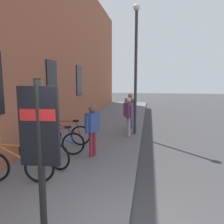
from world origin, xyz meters
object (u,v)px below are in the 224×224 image
(bicycle_far_end, at_px, (43,153))
(pedestrian_near_bus, at_px, (92,126))
(transit_info_sign, at_px, (40,137))
(street_lamp, at_px, (136,60))
(bicycle_mid_rack, at_px, (17,166))
(pedestrian_by_facade, at_px, (130,107))
(bicycle_end_of_row, at_px, (57,143))
(bicycle_by_door, at_px, (66,135))
(pedestrian_crossing_street, at_px, (128,113))

(bicycle_far_end, xyz_separation_m, pedestrian_near_bus, (1.04, -1.11, 0.58))
(transit_info_sign, height_order, street_lamp, street_lamp)
(bicycle_mid_rack, height_order, bicycle_far_end, same)
(bicycle_far_end, relative_size, pedestrian_by_facade, 1.02)
(pedestrian_by_facade, bearing_deg, bicycle_far_end, 159.83)
(bicycle_end_of_row, height_order, street_lamp, street_lamp)
(bicycle_mid_rack, relative_size, transit_info_sign, 0.74)
(bicycle_by_door, xyz_separation_m, pedestrian_near_bus, (-0.97, -1.22, 0.58))
(bicycle_mid_rack, xyz_separation_m, pedestrian_crossing_street, (4.70, -2.13, 0.60))
(transit_info_sign, distance_m, pedestrian_crossing_street, 6.50)
(pedestrian_near_bus, bearing_deg, pedestrian_by_facade, -10.89)
(bicycle_by_door, relative_size, pedestrian_by_facade, 1.05)
(street_lamp, bearing_deg, bicycle_end_of_row, 145.07)
(bicycle_mid_rack, height_order, bicycle_end_of_row, same)
(bicycle_mid_rack, height_order, transit_info_sign, transit_info_sign)
(bicycle_far_end, bearing_deg, bicycle_end_of_row, 0.91)
(bicycle_by_door, bearing_deg, bicycle_far_end, -176.87)
(bicycle_mid_rack, bearing_deg, pedestrian_near_bus, -32.40)
(bicycle_by_door, xyz_separation_m, pedestrian_crossing_street, (1.71, -2.08, 0.60))
(pedestrian_near_bus, bearing_deg, street_lamp, -19.69)
(pedestrian_by_facade, bearing_deg, pedestrian_crossing_street, -178.18)
(bicycle_mid_rack, xyz_separation_m, pedestrian_near_bus, (2.01, -1.28, 0.58))
(street_lamp, bearing_deg, bicycle_far_end, 151.77)
(street_lamp, bearing_deg, pedestrian_crossing_street, 148.00)
(bicycle_by_door, height_order, pedestrian_near_bus, pedestrian_near_bus)
(bicycle_end_of_row, height_order, pedestrian_crossing_street, pedestrian_crossing_street)
(bicycle_far_end, relative_size, pedestrian_near_bus, 1.08)
(pedestrian_by_facade, xyz_separation_m, pedestrian_near_bus, (-4.18, 0.80, -0.05))
(bicycle_end_of_row, xyz_separation_m, street_lamp, (3.20, -2.23, 2.77))
(transit_info_sign, xyz_separation_m, pedestrian_near_bus, (3.75, 0.22, -0.63))
(bicycle_end_of_row, xyz_separation_m, pedestrian_crossing_street, (2.79, -1.98, 0.60))
(bicycle_mid_rack, bearing_deg, bicycle_by_door, -1.01)
(bicycle_mid_rack, bearing_deg, street_lamp, -25.03)
(pedestrian_crossing_street, bearing_deg, bicycle_far_end, 152.19)
(transit_info_sign, bearing_deg, bicycle_far_end, 26.24)
(bicycle_end_of_row, relative_size, pedestrian_near_bus, 1.09)
(bicycle_by_door, distance_m, street_lamp, 4.19)
(pedestrian_by_facade, bearing_deg, transit_info_sign, 175.80)
(transit_info_sign, height_order, pedestrian_by_facade, transit_info_sign)
(bicycle_end_of_row, relative_size, street_lamp, 0.32)
(pedestrian_near_bus, bearing_deg, transit_info_sign, -176.62)
(bicycle_mid_rack, distance_m, pedestrian_by_facade, 6.56)
(bicycle_end_of_row, distance_m, transit_info_sign, 4.07)
(pedestrian_by_facade, bearing_deg, bicycle_by_door, 147.66)
(transit_info_sign, xyz_separation_m, street_lamp, (6.84, -0.88, 1.56))
(bicycle_end_of_row, distance_m, bicycle_by_door, 1.09)
(pedestrian_near_bus, bearing_deg, bicycle_mid_rack, 147.60)
(pedestrian_crossing_street, bearing_deg, bicycle_end_of_row, 144.66)
(bicycle_end_of_row, height_order, bicycle_by_door, same)
(pedestrian_crossing_street, xyz_separation_m, street_lamp, (0.41, -0.25, 2.17))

